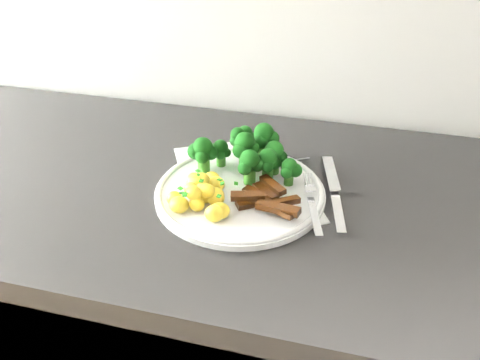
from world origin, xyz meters
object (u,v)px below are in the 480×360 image
(potatoes, at_px, (203,194))
(knife, at_px, (336,201))
(plate, at_px, (240,192))
(recipe_paper, at_px, (243,182))
(broccoli, at_px, (248,150))
(beef_strips, at_px, (268,200))
(fork, at_px, (313,206))
(counter, at_px, (246,359))

(potatoes, height_order, knife, potatoes)
(plate, height_order, potatoes, potatoes)
(recipe_paper, xyz_separation_m, knife, (0.16, -0.03, 0.01))
(broccoli, height_order, knife, broccoli)
(broccoli, bearing_deg, potatoes, -111.64)
(beef_strips, distance_m, fork, 0.07)
(broccoli, xyz_separation_m, beef_strips, (0.05, -0.09, -0.03))
(plate, xyz_separation_m, knife, (0.15, 0.01, 0.00))
(plate, distance_m, beef_strips, 0.06)
(broccoli, bearing_deg, counter, -75.29)
(plate, xyz_separation_m, fork, (0.12, -0.02, 0.01))
(broccoli, xyz_separation_m, fork, (0.12, -0.09, -0.03))
(recipe_paper, height_order, broccoli, broccoli)
(beef_strips, bearing_deg, recipe_paper, 128.92)
(fork, bearing_deg, plate, 168.32)
(potatoes, bearing_deg, broccoli, 68.36)
(beef_strips, bearing_deg, broccoli, 120.16)
(counter, bearing_deg, broccoli, 104.71)
(counter, height_order, knife, knife)
(fork, distance_m, knife, 0.05)
(broccoli, relative_size, beef_strips, 1.74)
(potatoes, xyz_separation_m, beef_strips, (0.10, 0.02, -0.01))
(recipe_paper, relative_size, plate, 1.24)
(recipe_paper, relative_size, knife, 1.64)
(counter, xyz_separation_m, knife, (0.14, -0.00, 0.44))
(plate, distance_m, potatoes, 0.07)
(potatoes, height_order, beef_strips, potatoes)
(broccoli, relative_size, knife, 0.93)
(counter, distance_m, fork, 0.46)
(counter, height_order, recipe_paper, recipe_paper)
(fork, bearing_deg, beef_strips, -175.67)
(counter, height_order, broccoli, broccoli)
(plate, xyz_separation_m, potatoes, (-0.05, -0.05, 0.02))
(potatoes, relative_size, fork, 0.70)
(beef_strips, height_order, fork, beef_strips)
(recipe_paper, height_order, beef_strips, beef_strips)
(recipe_paper, distance_m, beef_strips, 0.09)
(plate, xyz_separation_m, beef_strips, (0.05, -0.03, 0.01))
(counter, xyz_separation_m, plate, (-0.01, -0.01, 0.44))
(knife, bearing_deg, counter, 179.74)
(plate, relative_size, potatoes, 2.39)
(potatoes, bearing_deg, beef_strips, 9.42)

